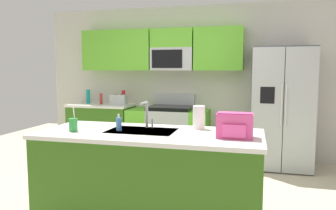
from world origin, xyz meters
TOP-DOWN VIEW (x-y plane):
  - ground_plane at (0.00, 0.00)m, footprint 9.00×9.00m
  - kitchen_wall_unit at (-0.14, 2.08)m, footprint 5.20×0.43m
  - back_counter at (-1.51, 1.80)m, footprint 1.12×0.63m
  - range_oven at (-0.26, 1.80)m, footprint 1.36×0.61m
  - refrigerator at (1.54, 1.73)m, footprint 0.90×0.76m
  - island_counter at (0.14, -0.50)m, footprint 2.19×0.93m
  - toaster at (-1.15, 1.75)m, footprint 0.28×0.16m
  - pepper_mill at (-1.51, 1.80)m, footprint 0.05×0.05m
  - bottle_teal at (-1.78, 1.84)m, footprint 0.07×0.07m
  - bottle_red at (-1.10, 1.85)m, footprint 0.06×0.06m
  - sink_faucet at (0.05, -0.31)m, footprint 0.08×0.21m
  - drink_cup_green at (-0.60, -0.66)m, footprint 0.08×0.08m
  - soap_dispenser at (-0.18, -0.51)m, footprint 0.06×0.06m
  - paper_towel_roll at (0.58, -0.21)m, footprint 0.12×0.12m
  - backpack at (0.97, -0.57)m, footprint 0.32×0.22m

SIDE VIEW (x-z plane):
  - ground_plane at x=0.00m, z-range 0.00..0.00m
  - range_oven at x=-0.26m, z-range -0.11..0.99m
  - back_counter at x=-1.51m, z-range 0.00..0.90m
  - island_counter at x=0.14m, z-range 0.00..0.90m
  - refrigerator at x=1.54m, z-range 0.00..1.85m
  - drink_cup_green at x=-0.60m, z-range 0.84..1.09m
  - soap_dispenser at x=-0.18m, z-range 0.88..1.05m
  - toaster at x=-1.15m, z-range 0.90..1.08m
  - pepper_mill at x=-1.51m, z-range 0.90..1.09m
  - backpack at x=0.97m, z-range 0.90..1.13m
  - paper_towel_roll at x=0.58m, z-range 0.90..1.14m
  - bottle_red at x=-1.10m, z-range 0.90..1.15m
  - bottle_teal at x=-1.78m, z-range 0.90..1.15m
  - sink_faucet at x=0.05m, z-range 0.93..1.21m
  - kitchen_wall_unit at x=-0.14m, z-range 0.17..2.77m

